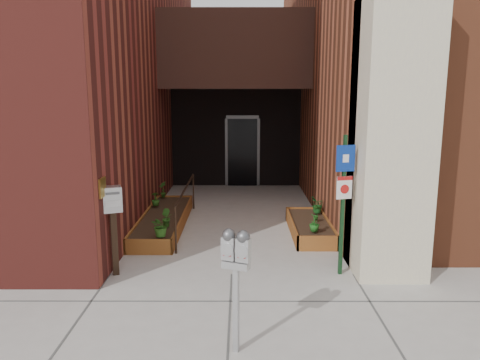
{
  "coord_description": "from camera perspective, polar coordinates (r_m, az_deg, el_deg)",
  "views": [
    {
      "loc": [
        0.15,
        -7.24,
        2.99
      ],
      "look_at": [
        0.13,
        1.8,
        1.23
      ],
      "focal_mm": 35.0,
      "sensor_mm": 36.0,
      "label": 1
    }
  ],
  "objects": [
    {
      "name": "ground",
      "position": [
        7.83,
        -1.02,
        -11.43
      ],
      "size": [
        80.0,
        80.0,
        0.0
      ],
      "primitive_type": "plane",
      "color": "#9E9991",
      "rests_on": "ground"
    },
    {
      "name": "sign_post",
      "position": [
        7.6,
        12.53,
        -1.26
      ],
      "size": [
        0.31,
        0.11,
        2.29
      ],
      "color": "#13351B",
      "rests_on": "ground"
    },
    {
      "name": "architecture",
      "position": [
        14.28,
        -1.3,
        19.02
      ],
      "size": [
        20.0,
        14.6,
        10.0
      ],
      "color": "maroon",
      "rests_on": "ground"
    },
    {
      "name": "shrub_left_d",
      "position": [
        11.97,
        -9.38,
        -1.14
      ],
      "size": [
        0.29,
        0.29,
        0.4
      ],
      "primitive_type": "imported",
      "rotation": [
        0.0,
        0.0,
        5.29
      ],
      "color": "#285E1B",
      "rests_on": "planter_left"
    },
    {
      "name": "shrub_right_a",
      "position": [
        9.12,
        9.06,
        -5.16
      ],
      "size": [
        0.19,
        0.19,
        0.34
      ],
      "primitive_type": "imported",
      "rotation": [
        0.0,
        0.0,
        1.57
      ],
      "color": "#1D5F1B",
      "rests_on": "planter_right"
    },
    {
      "name": "shrub_right_c",
      "position": [
        10.47,
        9.46,
        -3.0
      ],
      "size": [
        0.35,
        0.35,
        0.37
      ],
      "primitive_type": "imported",
      "rotation": [
        0.0,
        0.0,
        4.65
      ],
      "color": "#16501C",
      "rests_on": "planter_right"
    },
    {
      "name": "payment_dropbox",
      "position": [
        7.77,
        -15.23,
        -3.75
      ],
      "size": [
        0.35,
        0.3,
        1.47
      ],
      "color": "black",
      "rests_on": "ground"
    },
    {
      "name": "parking_meter",
      "position": [
        5.28,
        -0.5,
        -9.49
      ],
      "size": [
        0.34,
        0.22,
        1.47
      ],
      "color": "#AAABAD",
      "rests_on": "ground"
    },
    {
      "name": "planter_left",
      "position": [
        10.48,
        -9.27,
        -4.96
      ],
      "size": [
        0.9,
        3.6,
        0.3
      ],
      "color": "brown",
      "rests_on": "ground"
    },
    {
      "name": "handrail",
      "position": [
        10.21,
        -6.65,
        -1.76
      ],
      "size": [
        0.04,
        3.34,
        0.9
      ],
      "color": "black",
      "rests_on": "ground"
    },
    {
      "name": "shrub_left_b",
      "position": [
        9.44,
        -9.05,
        -4.55
      ],
      "size": [
        0.27,
        0.27,
        0.36
      ],
      "primitive_type": "imported",
      "rotation": [
        0.0,
        0.0,
        2.16
      ],
      "color": "#255819",
      "rests_on": "planter_left"
    },
    {
      "name": "shrub_left_c",
      "position": [
        11.13,
        -10.26,
        -2.28
      ],
      "size": [
        0.24,
        0.24,
        0.33
      ],
      "primitive_type": "imported",
      "rotation": [
        0.0,
        0.0,
        3.48
      ],
      "color": "#285719",
      "rests_on": "planter_left"
    },
    {
      "name": "planter_right",
      "position": [
        9.97,
        8.51,
        -5.77
      ],
      "size": [
        0.8,
        2.2,
        0.3
      ],
      "color": "brown",
      "rests_on": "ground"
    },
    {
      "name": "shrub_left_a",
      "position": [
        8.83,
        -9.63,
        -5.49
      ],
      "size": [
        0.52,
        0.52,
        0.41
      ],
      "primitive_type": "imported",
      "rotation": [
        0.0,
        0.0,
        0.91
      ],
      "color": "#2B5D1A",
      "rests_on": "planter_left"
    },
    {
      "name": "shrub_right_b",
      "position": [
        9.88,
        9.29,
        -3.9
      ],
      "size": [
        0.23,
        0.23,
        0.34
      ],
      "primitive_type": "imported",
      "rotation": [
        0.0,
        0.0,
        2.83
      ],
      "color": "#1D5618",
      "rests_on": "planter_right"
    }
  ]
}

